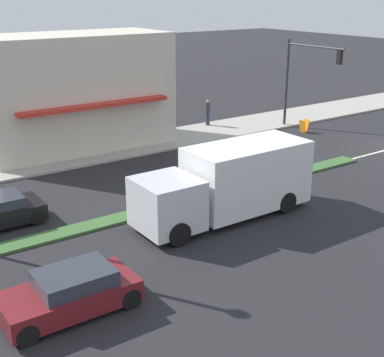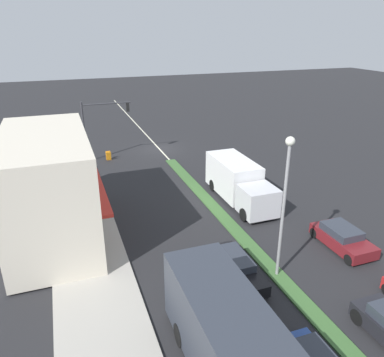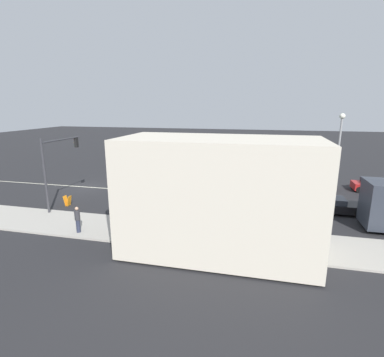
{
  "view_description": "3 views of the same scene",
  "coord_description": "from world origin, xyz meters",
  "px_view_note": "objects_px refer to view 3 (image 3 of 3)",
  "views": [
    {
      "loc": [
        -17.77,
        26.8,
        8.72
      ],
      "look_at": [
        -1.96,
        15.78,
        1.88
      ],
      "focal_mm": 50.0,
      "sensor_mm": 36.0,
      "label": 1
    },
    {
      "loc": [
        9.64,
        36.82,
        12.0
      ],
      "look_at": [
        0.63,
        11.95,
        1.26
      ],
      "focal_mm": 35.0,
      "sensor_mm": 36.0,
      "label": 2
    },
    {
      "loc": [
        26.03,
        17.21,
        8.05
      ],
      "look_at": [
        1.24,
        11.29,
        1.83
      ],
      "focal_mm": 28.0,
      "sensor_mm": 36.0,
      "label": 3
    }
  ],
  "objects_px": {
    "warning_aframe_sign": "(68,201)",
    "hatchback_red": "(378,185)",
    "pedestrian": "(78,219)",
    "sedan_maroon": "(311,182)",
    "delivery_truck": "(229,176)",
    "suv_black": "(330,205)",
    "street_lamp": "(339,147)",
    "traffic_signal_main": "(56,160)"
  },
  "relations": [
    {
      "from": "traffic_signal_main",
      "to": "sedan_maroon",
      "type": "xyz_separation_m",
      "value": [
        -11.12,
        20.54,
        -3.29
      ]
    },
    {
      "from": "warning_aframe_sign",
      "to": "hatchback_red",
      "type": "distance_m",
      "value": 28.38
    },
    {
      "from": "warning_aframe_sign",
      "to": "hatchback_red",
      "type": "bearing_deg",
      "value": 111.83
    },
    {
      "from": "delivery_truck",
      "to": "warning_aframe_sign",
      "type": "bearing_deg",
      "value": -57.89
    },
    {
      "from": "sedan_maroon",
      "to": "delivery_truck",
      "type": "bearing_deg",
      "value": -70.64
    },
    {
      "from": "delivery_truck",
      "to": "sedan_maroon",
      "type": "xyz_separation_m",
      "value": [
        -2.8,
        7.97,
        -0.86
      ]
    },
    {
      "from": "traffic_signal_main",
      "to": "warning_aframe_sign",
      "type": "xyz_separation_m",
      "value": [
        -0.57,
        0.21,
        -3.47
      ]
    },
    {
      "from": "street_lamp",
      "to": "suv_black",
      "type": "height_order",
      "value": "street_lamp"
    },
    {
      "from": "warning_aframe_sign",
      "to": "suv_black",
      "type": "xyz_separation_m",
      "value": [
        -3.35,
        20.72,
        0.16
      ]
    },
    {
      "from": "suv_black",
      "to": "hatchback_red",
      "type": "xyz_separation_m",
      "value": [
        -7.2,
        5.62,
        0.03
      ]
    },
    {
      "from": "sedan_maroon",
      "to": "suv_black",
      "type": "bearing_deg",
      "value": 3.19
    },
    {
      "from": "pedestrian",
      "to": "delivery_truck",
      "type": "bearing_deg",
      "value": 146.83
    },
    {
      "from": "warning_aframe_sign",
      "to": "sedan_maroon",
      "type": "relative_size",
      "value": 0.22
    },
    {
      "from": "street_lamp",
      "to": "pedestrian",
      "type": "relative_size",
      "value": 4.31
    },
    {
      "from": "pedestrian",
      "to": "warning_aframe_sign",
      "type": "bearing_deg",
      "value": -138.7
    },
    {
      "from": "suv_black",
      "to": "traffic_signal_main",
      "type": "bearing_deg",
      "value": -79.38
    },
    {
      "from": "pedestrian",
      "to": "sedan_maroon",
      "type": "height_order",
      "value": "pedestrian"
    },
    {
      "from": "warning_aframe_sign",
      "to": "sedan_maroon",
      "type": "bearing_deg",
      "value": 117.44
    },
    {
      "from": "pedestrian",
      "to": "delivery_truck",
      "type": "xyz_separation_m",
      "value": [
        -12.51,
        8.17,
        0.45
      ]
    },
    {
      "from": "traffic_signal_main",
      "to": "warning_aframe_sign",
      "type": "height_order",
      "value": "traffic_signal_main"
    },
    {
      "from": "sedan_maroon",
      "to": "hatchback_red",
      "type": "relative_size",
      "value": 0.85
    },
    {
      "from": "pedestrian",
      "to": "traffic_signal_main",
      "type": "bearing_deg",
      "value": -133.6
    },
    {
      "from": "suv_black",
      "to": "sedan_maroon",
      "type": "relative_size",
      "value": 1.12
    },
    {
      "from": "suv_black",
      "to": "warning_aframe_sign",
      "type": "bearing_deg",
      "value": -80.82
    },
    {
      "from": "suv_black",
      "to": "sedan_maroon",
      "type": "distance_m",
      "value": 7.21
    },
    {
      "from": "traffic_signal_main",
      "to": "suv_black",
      "type": "distance_m",
      "value": 21.56
    },
    {
      "from": "warning_aframe_sign",
      "to": "suv_black",
      "type": "relative_size",
      "value": 0.19
    },
    {
      "from": "traffic_signal_main",
      "to": "warning_aframe_sign",
      "type": "relative_size",
      "value": 6.69
    },
    {
      "from": "sedan_maroon",
      "to": "hatchback_red",
      "type": "xyz_separation_m",
      "value": [
        0.0,
        6.02,
        0.0
      ]
    },
    {
      "from": "pedestrian",
      "to": "suv_black",
      "type": "distance_m",
      "value": 18.43
    },
    {
      "from": "traffic_signal_main",
      "to": "sedan_maroon",
      "type": "relative_size",
      "value": 1.46
    },
    {
      "from": "delivery_truck",
      "to": "hatchback_red",
      "type": "bearing_deg",
      "value": 101.32
    },
    {
      "from": "sedan_maroon",
      "to": "warning_aframe_sign",
      "type": "bearing_deg",
      "value": -62.56
    },
    {
      "from": "street_lamp",
      "to": "pedestrian",
      "type": "bearing_deg",
      "value": -59.06
    },
    {
      "from": "traffic_signal_main",
      "to": "hatchback_red",
      "type": "height_order",
      "value": "traffic_signal_main"
    },
    {
      "from": "pedestrian",
      "to": "warning_aframe_sign",
      "type": "relative_size",
      "value": 2.04
    },
    {
      "from": "warning_aframe_sign",
      "to": "street_lamp",
      "type": "bearing_deg",
      "value": 104.56
    },
    {
      "from": "street_lamp",
      "to": "warning_aframe_sign",
      "type": "distance_m",
      "value": 22.5
    },
    {
      "from": "traffic_signal_main",
      "to": "street_lamp",
      "type": "bearing_deg",
      "value": 105.84
    },
    {
      "from": "hatchback_red",
      "to": "suv_black",
      "type": "bearing_deg",
      "value": -37.96
    },
    {
      "from": "street_lamp",
      "to": "suv_black",
      "type": "relative_size",
      "value": 1.71
    },
    {
      "from": "traffic_signal_main",
      "to": "delivery_truck",
      "type": "distance_m",
      "value": 15.27
    }
  ]
}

